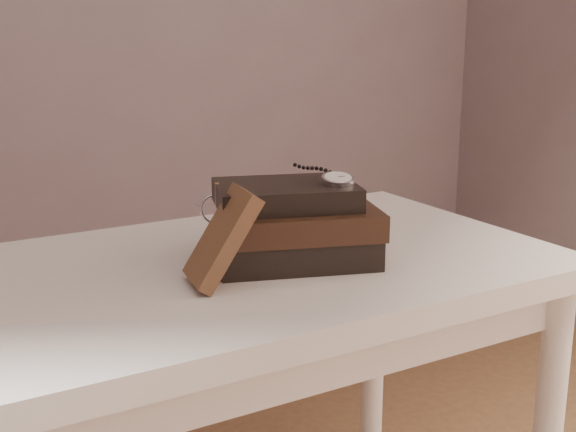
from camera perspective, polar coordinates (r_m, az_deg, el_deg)
table at (r=1.24m, az=-3.19°, el=-7.40°), size 1.00×0.60×0.75m
book_stack at (r=1.19m, az=0.49°, el=-0.72°), size 0.29×0.24×0.13m
journal at (r=1.08m, az=-4.99°, el=-1.64°), size 0.11×0.11×0.14m
pocket_watch at (r=1.18m, az=3.64°, el=2.84°), size 0.07×0.16×0.02m
eyeglasses at (r=1.25m, az=-4.33°, el=0.61°), size 0.14×0.15×0.05m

